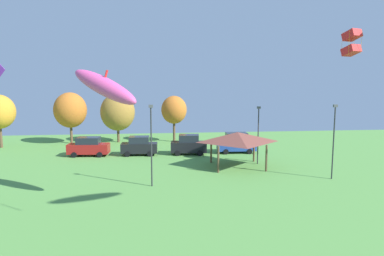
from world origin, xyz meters
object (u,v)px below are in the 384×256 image
Objects in this scene: kite_flying_0 at (352,43)px; parked_car_second_from_left at (139,146)px; park_pavilion at (238,137)px; treeline_tree_1 at (70,110)px; parked_car_rightmost_in_row at (236,143)px; parked_car_third_from_left at (189,145)px; light_post_1 at (258,132)px; kite_flying_1 at (105,86)px; light_post_0 at (151,141)px; treeline_tree_3 at (174,110)px; parked_car_leftmost at (89,147)px; light_post_2 at (334,138)px; treeline_tree_2 at (118,112)px.

kite_flying_0 reaches higher than parked_car_second_from_left.
park_pavilion is (-9.68, 3.38, -9.14)m from kite_flying_0.
treeline_tree_1 is at bearing 147.16° from kite_flying_0.
park_pavilion reaches higher than parked_car_rightmost_in_row.
parked_car_third_from_left is 9.10m from light_post_1.
kite_flying_1 is 0.89× the size of park_pavilion.
light_post_0 reaches higher than treeline_tree_3.
parked_car_leftmost is at bearing 120.47° from light_post_0.
parked_car_rightmost_in_row is (17.77, -0.03, 0.11)m from parked_car_leftmost.
parked_car_rightmost_in_row is 13.83m from light_post_2.
parked_car_rightmost_in_row reaches higher than parked_car_third_from_left.
parked_car_third_from_left is at bearing 123.54° from park_pavilion.
park_pavilion is at bearing 33.66° from light_post_0.
treeline_tree_3 is (4.67, 9.11, 3.54)m from parked_car_second_from_left.
park_pavilion reaches higher than parked_car_leftmost.
parked_car_leftmost is 14.27m from treeline_tree_3.
parked_car_leftmost is (-4.43, 16.56, -7.22)m from kite_flying_1.
parked_car_second_from_left is 0.59× the size of treeline_tree_1.
treeline_tree_1 is 6.55m from treeline_tree_2.
parked_car_third_from_left is (-14.03, 9.93, -11.04)m from kite_flying_0.
parked_car_third_from_left is at bearing -173.96° from parked_car_rightmost_in_row.
park_pavilion is 0.91× the size of treeline_tree_3.
light_post_2 is at bearing 12.48° from kite_flying_1.
kite_flying_0 is 25.73m from treeline_tree_3.
parked_car_second_from_left is 0.70× the size of light_post_1.
park_pavilion is 21.31m from treeline_tree_2.
park_pavilion is at bearing -70.59° from treeline_tree_3.
parked_car_third_from_left is (7.42, 16.11, -7.14)m from kite_flying_1.
parked_car_leftmost is 0.67× the size of treeline_tree_1.
light_post_1 is at bearing -80.01° from parked_car_rightmost_in_row.
kite_flying_0 is at bearing -40.04° from treeline_tree_2.
kite_flying_0 is 0.55× the size of parked_car_third_from_left.
light_post_2 is (19.15, 4.24, -4.58)m from kite_flying_1.
parked_car_third_from_left is at bearing 140.22° from light_post_1.
parked_car_second_from_left is 0.97× the size of parked_car_third_from_left.
parked_car_second_from_left is 14.01m from treeline_tree_1.
light_post_1 is (6.77, -5.64, 2.28)m from parked_car_third_from_left.
kite_flying_0 is 36.38m from treeline_tree_1.
parked_car_second_from_left is 10.61m from treeline_tree_2.
parked_car_second_from_left is 12.94m from light_post_0.
parked_car_rightmost_in_row is 0.65× the size of treeline_tree_1.
parked_car_third_from_left is at bearing 134.67° from light_post_2.
treeline_tree_3 reaches higher than parked_car_rightmost_in_row.
kite_flying_0 is 30.01m from parked_car_leftmost.
light_post_1 is (0.85, -6.06, 2.25)m from parked_car_rightmost_in_row.
kite_flying_0 reaches higher than parked_car_rightmost_in_row.
treeline_tree_2 reaches higher than parked_car_leftmost.
light_post_1 is 0.91× the size of treeline_tree_3.
light_post_0 is at bearing -102.56° from parked_car_third_from_left.
treeline_tree_1 is (-22.66, 15.01, 1.28)m from light_post_1.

